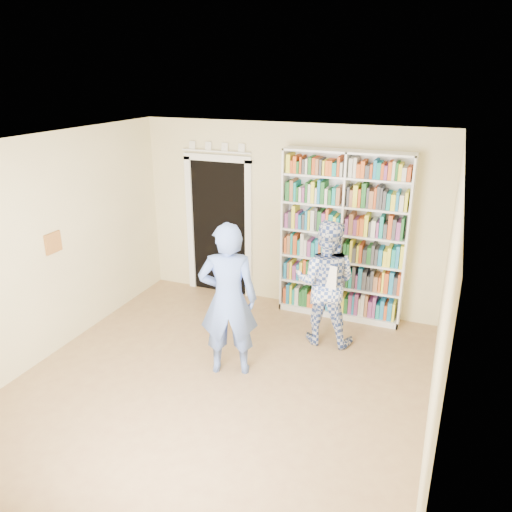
{
  "coord_description": "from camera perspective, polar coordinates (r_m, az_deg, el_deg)",
  "views": [
    {
      "loc": [
        2.17,
        -4.21,
        3.36
      ],
      "look_at": [
        0.14,
        0.9,
        1.31
      ],
      "focal_mm": 35.0,
      "sensor_mm": 36.0,
      "label": 1
    }
  ],
  "objects": [
    {
      "name": "floor",
      "position": [
        5.81,
        -4.77,
        -15.01
      ],
      "size": [
        5.0,
        5.0,
        0.0
      ],
      "primitive_type": "plane",
      "color": "#906645",
      "rests_on": "ground"
    },
    {
      "name": "ceiling",
      "position": [
        4.78,
        -5.73,
        12.4
      ],
      "size": [
        5.0,
        5.0,
        0.0
      ],
      "primitive_type": "plane",
      "rotation": [
        3.14,
        0.0,
        0.0
      ],
      "color": "white",
      "rests_on": "wall_back"
    },
    {
      "name": "wall_back",
      "position": [
        7.33,
        3.59,
        4.47
      ],
      "size": [
        4.5,
        0.0,
        4.5
      ],
      "primitive_type": "plane",
      "rotation": [
        1.57,
        0.0,
        0.0
      ],
      "color": "beige",
      "rests_on": "floor"
    },
    {
      "name": "wall_left",
      "position": [
        6.43,
        -23.44,
        0.46
      ],
      "size": [
        0.0,
        5.0,
        5.0
      ],
      "primitive_type": "plane",
      "rotation": [
        1.57,
        0.0,
        1.57
      ],
      "color": "beige",
      "rests_on": "floor"
    },
    {
      "name": "wall_right",
      "position": [
        4.66,
        20.53,
        -6.5
      ],
      "size": [
        0.0,
        5.0,
        5.0
      ],
      "primitive_type": "plane",
      "rotation": [
        1.57,
        0.0,
        -1.57
      ],
      "color": "beige",
      "rests_on": "floor"
    },
    {
      "name": "bookshelf",
      "position": [
        7.02,
        9.95,
        2.23
      ],
      "size": [
        1.74,
        0.33,
        2.39
      ],
      "rotation": [
        0.0,
        0.0,
        -0.16
      ],
      "color": "white",
      "rests_on": "floor"
    },
    {
      "name": "doorway",
      "position": [
        7.76,
        -4.25,
        4.04
      ],
      "size": [
        1.1,
        0.08,
        2.43
      ],
      "color": "black",
      "rests_on": "floor"
    },
    {
      "name": "wall_art",
      "position": [
        6.53,
        -22.17,
        1.41
      ],
      "size": [
        0.03,
        0.25,
        0.25
      ],
      "primitive_type": "cube",
      "color": "brown",
      "rests_on": "wall_left"
    },
    {
      "name": "man_blue",
      "position": [
        5.68,
        -3.19,
        -5.03
      ],
      "size": [
        0.78,
        0.64,
        1.84
      ],
      "primitive_type": "imported",
      "rotation": [
        0.0,
        0.0,
        3.49
      ],
      "color": "#5875C5",
      "rests_on": "floor"
    },
    {
      "name": "man_plaid",
      "position": [
        6.42,
        7.93,
        -3.02
      ],
      "size": [
        0.84,
        0.67,
        1.66
      ],
      "primitive_type": "imported",
      "rotation": [
        0.0,
        0.0,
        3.2
      ],
      "color": "#314B98",
      "rests_on": "floor"
    },
    {
      "name": "paper_sheet",
      "position": [
        6.12,
        8.28,
        -2.36
      ],
      "size": [
        0.21,
        0.05,
        0.3
      ],
      "primitive_type": "cube",
      "rotation": [
        0.0,
        0.0,
        -0.19
      ],
      "color": "white",
      "rests_on": "man_plaid"
    }
  ]
}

